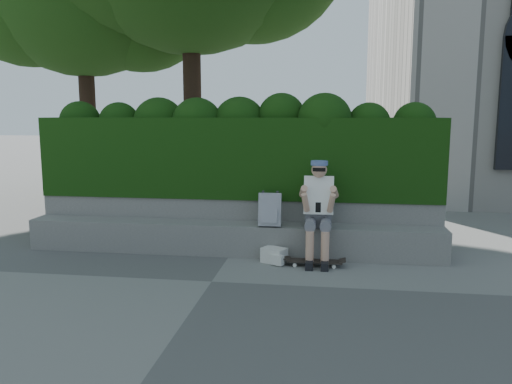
# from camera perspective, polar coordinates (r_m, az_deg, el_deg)

# --- Properties ---
(ground) EXTENTS (80.00, 80.00, 0.00)m
(ground) POSITION_cam_1_polar(r_m,az_deg,el_deg) (6.13, -5.10, -10.16)
(ground) COLOR slate
(ground) RESTS_ON ground
(bench_ledge) EXTENTS (6.00, 0.45, 0.45)m
(bench_ledge) POSITION_cam_1_polar(r_m,az_deg,el_deg) (7.24, -2.87, -5.31)
(bench_ledge) COLOR gray
(bench_ledge) RESTS_ON ground
(planter_wall) EXTENTS (6.00, 0.50, 0.75)m
(planter_wall) POSITION_cam_1_polar(r_m,az_deg,el_deg) (7.66, -2.21, -3.37)
(planter_wall) COLOR gray
(planter_wall) RESTS_ON ground
(hedge) EXTENTS (6.00, 1.00, 1.20)m
(hedge) POSITION_cam_1_polar(r_m,az_deg,el_deg) (7.74, -1.95, 4.06)
(hedge) COLOR black
(hedge) RESTS_ON planter_wall
(person) EXTENTS (0.40, 0.76, 1.38)m
(person) POSITION_cam_1_polar(r_m,az_deg,el_deg) (6.82, 7.15, -1.71)
(person) COLOR slate
(person) RESTS_ON ground
(skateboard) EXTENTS (0.73, 0.19, 0.08)m
(skateboard) POSITION_cam_1_polar(r_m,az_deg,el_deg) (6.73, 6.69, -7.88)
(skateboard) COLOR black
(skateboard) RESTS_ON ground
(backpack_plaid) EXTENTS (0.32, 0.18, 0.46)m
(backpack_plaid) POSITION_cam_1_polar(r_m,az_deg,el_deg) (6.96, 1.61, -2.04)
(backpack_plaid) COLOR silver
(backpack_plaid) RESTS_ON bench_ledge
(backpack_ground) EXTENTS (0.38, 0.34, 0.20)m
(backpack_ground) POSITION_cam_1_polar(r_m,az_deg,el_deg) (6.83, 2.10, -7.24)
(backpack_ground) COLOR silver
(backpack_ground) RESTS_ON ground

